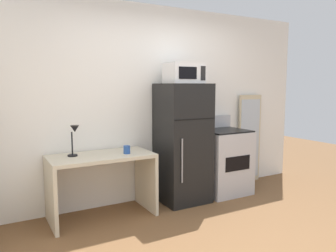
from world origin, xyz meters
name	(u,v)px	position (x,y,z in m)	size (l,w,h in m)	color
ground_plane	(236,245)	(0.00, 0.00, 0.00)	(12.00, 12.00, 0.00)	brown
wall_back_white	(156,104)	(0.00, 1.70, 1.30)	(5.00, 0.10, 2.60)	white
desk	(101,173)	(-0.91, 1.33, 0.53)	(1.19, 0.61, 0.75)	beige
desk_lamp	(74,135)	(-1.20, 1.40, 0.99)	(0.14, 0.12, 0.35)	black
coffee_mug	(127,150)	(-0.62, 1.24, 0.80)	(0.08, 0.08, 0.10)	#264C99
refrigerator	(183,143)	(0.21, 1.34, 0.79)	(0.61, 0.61, 1.57)	black
microwave	(184,73)	(0.22, 1.32, 1.70)	(0.46, 0.35, 0.26)	silver
oven_range	(223,161)	(0.91, 1.33, 0.47)	(0.66, 0.61, 1.10)	#B7B7BC
leaning_mirror	(249,139)	(1.63, 1.59, 0.70)	(0.44, 0.03, 1.40)	#C6B793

